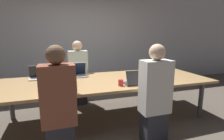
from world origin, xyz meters
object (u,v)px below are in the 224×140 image
(laptop_far_midleft, at_px, (77,72))
(person_near_midright, at_px, (155,97))
(person_near_left, at_px, (59,106))
(stapler, at_px, (132,78))
(person_far_midleft, at_px, (78,74))
(laptop_near_left, at_px, (64,88))
(laptop_near_midright, at_px, (135,80))
(cup_near_midright, at_px, (121,83))
(laptop_far_left, at_px, (38,75))

(laptop_far_midleft, bearing_deg, person_near_midright, -56.44)
(person_near_left, height_order, stapler, person_near_left)
(person_far_midleft, xyz_separation_m, laptop_near_left, (-0.35, -1.38, 0.12))
(laptop_near_midright, relative_size, person_near_midright, 0.24)
(cup_near_midright, relative_size, person_far_midleft, 0.07)
(laptop_near_midright, height_order, stapler, laptop_near_midright)
(cup_near_midright, bearing_deg, person_far_midleft, 110.98)
(laptop_near_left, relative_size, stapler, 2.17)
(person_near_left, bearing_deg, laptop_near_midright, -160.22)
(person_near_midright, distance_m, person_near_left, 1.26)
(person_far_midleft, distance_m, laptop_far_left, 0.88)
(laptop_far_left, bearing_deg, person_near_midright, -40.55)
(laptop_far_left, distance_m, person_near_left, 1.35)
(person_near_midright, bearing_deg, person_far_midleft, -65.16)
(laptop_near_midright, height_order, person_near_midright, person_near_midright)
(cup_near_midright, height_order, person_near_left, person_near_left)
(person_near_midright, distance_m, laptop_near_left, 1.24)
(stapler, bearing_deg, laptop_near_left, -165.18)
(cup_near_midright, xyz_separation_m, person_far_midleft, (-0.50, 1.30, -0.10))
(laptop_far_left, height_order, person_near_left, person_near_left)
(stapler, bearing_deg, laptop_near_midright, -107.81)
(laptop_far_left, bearing_deg, laptop_near_midright, -30.37)
(person_far_midleft, bearing_deg, laptop_near_midright, -60.21)
(laptop_near_midright, distance_m, laptop_near_left, 1.10)
(person_near_midright, bearing_deg, person_near_left, -2.08)
(person_near_left, bearing_deg, laptop_far_midleft, -106.04)
(person_far_midleft, height_order, laptop_near_left, person_far_midleft)
(person_far_midleft, xyz_separation_m, person_near_left, (-0.44, -1.73, 0.01))
(cup_near_midright, distance_m, person_near_left, 1.03)
(laptop_far_left, xyz_separation_m, stapler, (1.59, -0.56, -0.04))
(person_far_midleft, xyz_separation_m, laptop_far_left, (-0.76, -0.42, 0.12))
(laptop_near_midright, xyz_separation_m, stapler, (0.08, 0.32, -0.04))
(laptop_far_left, height_order, laptop_near_left, laptop_near_left)
(person_near_midright, relative_size, laptop_near_left, 4.19)
(laptop_far_left, distance_m, stapler, 1.68)
(cup_near_midright, height_order, laptop_near_left, laptop_near_left)
(person_far_midleft, bearing_deg, stapler, -49.95)
(person_near_midright, distance_m, cup_near_midright, 0.58)
(person_near_midright, relative_size, laptop_far_left, 4.43)
(laptop_far_midleft, height_order, person_near_left, person_near_left)
(laptop_near_midright, bearing_deg, stapler, -103.68)
(person_near_midright, xyz_separation_m, stapler, (0.00, 0.79, 0.07))
(laptop_near_midright, height_order, laptop_far_midleft, laptop_far_midleft)
(laptop_near_midright, height_order, laptop_near_left, laptop_near_left)
(laptop_far_left, relative_size, stapler, 2.05)
(laptop_near_left, bearing_deg, person_near_left, 76.22)
(person_near_midright, distance_m, laptop_far_left, 2.09)
(cup_near_midright, bearing_deg, person_near_midright, -55.79)
(laptop_far_midleft, relative_size, person_far_midleft, 0.24)
(laptop_far_midleft, bearing_deg, laptop_far_left, 178.48)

